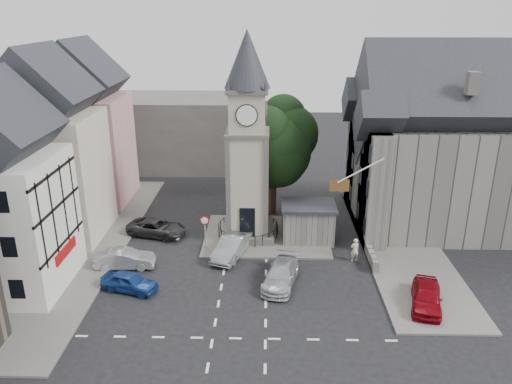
{
  "coord_description": "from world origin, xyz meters",
  "views": [
    {
      "loc": [
        1.53,
        -29.08,
        17.6
      ],
      "look_at": [
        0.71,
        5.0,
        4.99
      ],
      "focal_mm": 35.0,
      "sensor_mm": 36.0,
      "label": 1
    }
  ],
  "objects_px": {
    "stone_shelter": "(308,222)",
    "pedestrian": "(355,250)",
    "clock_tower": "(248,140)",
    "car_east_red": "(426,296)",
    "car_west_blue": "(130,282)"
  },
  "relations": [
    {
      "from": "stone_shelter",
      "to": "pedestrian",
      "type": "distance_m",
      "value": 4.83
    },
    {
      "from": "pedestrian",
      "to": "clock_tower",
      "type": "bearing_deg",
      "value": -42.58
    },
    {
      "from": "pedestrian",
      "to": "stone_shelter",
      "type": "bearing_deg",
      "value": -63.78
    },
    {
      "from": "stone_shelter",
      "to": "car_east_red",
      "type": "relative_size",
      "value": 0.97
    },
    {
      "from": "stone_shelter",
      "to": "pedestrian",
      "type": "height_order",
      "value": "stone_shelter"
    },
    {
      "from": "stone_shelter",
      "to": "clock_tower",
      "type": "bearing_deg",
      "value": 174.16
    },
    {
      "from": "clock_tower",
      "to": "stone_shelter",
      "type": "relative_size",
      "value": 3.78
    },
    {
      "from": "pedestrian",
      "to": "car_west_blue",
      "type": "bearing_deg",
      "value": 0.41
    },
    {
      "from": "stone_shelter",
      "to": "pedestrian",
      "type": "bearing_deg",
      "value": -48.07
    },
    {
      "from": "car_east_red",
      "to": "pedestrian",
      "type": "distance_m",
      "value": 6.91
    },
    {
      "from": "car_east_red",
      "to": "pedestrian",
      "type": "xyz_separation_m",
      "value": [
        -3.5,
        5.95,
        0.15
      ]
    },
    {
      "from": "clock_tower",
      "to": "car_east_red",
      "type": "bearing_deg",
      "value": -41.03
    },
    {
      "from": "car_west_blue",
      "to": "pedestrian",
      "type": "xyz_separation_m",
      "value": [
        15.5,
        4.48,
        0.26
      ]
    },
    {
      "from": "car_west_blue",
      "to": "stone_shelter",
      "type": "bearing_deg",
      "value": -40.26
    },
    {
      "from": "clock_tower",
      "to": "car_west_blue",
      "type": "relative_size",
      "value": 4.26
    }
  ]
}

